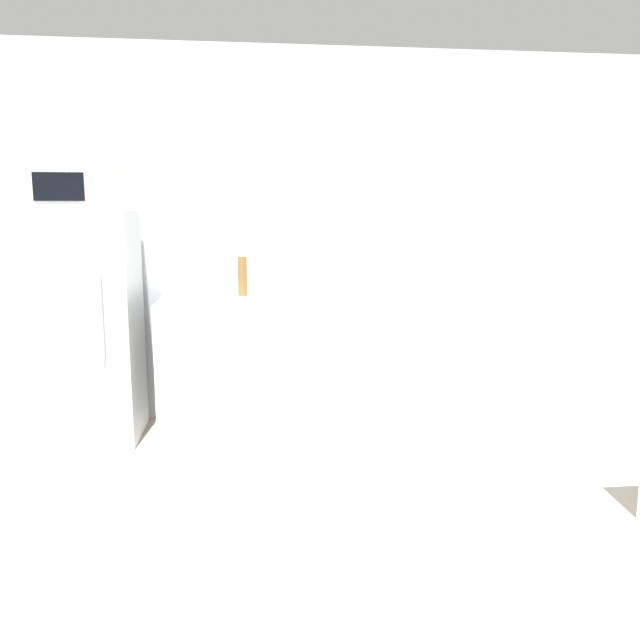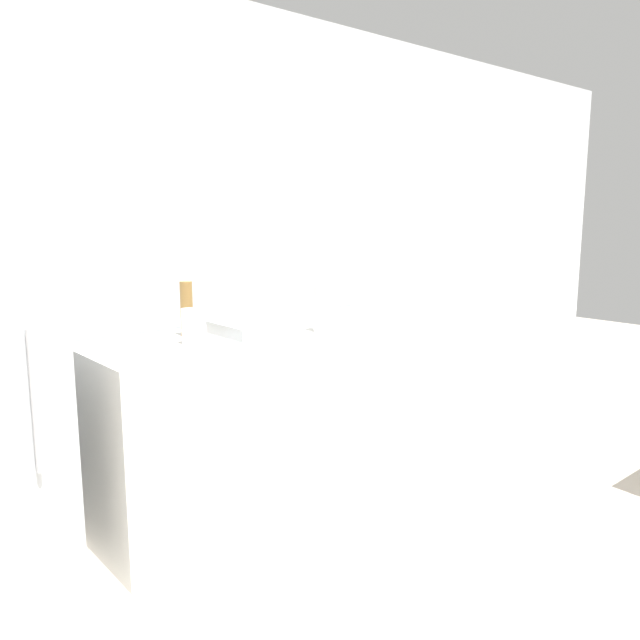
{
  "view_description": "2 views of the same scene",
  "coord_description": "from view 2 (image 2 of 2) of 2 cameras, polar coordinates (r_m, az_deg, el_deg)",
  "views": [
    {
      "loc": [
        -0.27,
        -1.43,
        1.43
      ],
      "look_at": [
        0.11,
        1.92,
        0.88
      ],
      "focal_mm": 35.0,
      "sensor_mm": 36.0,
      "label": 1
    },
    {
      "loc": [
        -1.76,
        0.13,
        1.5
      ],
      "look_at": [
        -0.01,
        2.17,
        1.04
      ],
      "focal_mm": 35.0,
      "sensor_mm": 36.0,
      "label": 2
    }
  ],
  "objects": [
    {
      "name": "wall_back",
      "position": [
        3.42,
        -9.67,
        6.25
      ],
      "size": [
        8.0,
        0.06,
        2.6
      ],
      "primitive_type": "cube",
      "color": "silver",
      "rests_on": "ground_plane"
    },
    {
      "name": "counter",
      "position": [
        3.33,
        -3.67,
        -8.53
      ],
      "size": [
        1.99,
        0.67,
        0.91
      ],
      "primitive_type": "cube",
      "color": "silver",
      "rests_on": "ground_plane"
    },
    {
      "name": "sink_basin",
      "position": [
        3.1,
        -5.97,
        -0.67
      ],
      "size": [
        0.36,
        0.32,
        0.06
      ],
      "primitive_type": "cube",
      "color": "#9EA3A8",
      "rests_on": "counter"
    },
    {
      "name": "bottle_tall",
      "position": [
        3.06,
        -12.09,
        1.0
      ],
      "size": [
        0.06,
        0.06,
        0.27
      ],
      "primitive_type": "cylinder",
      "color": "olive",
      "rests_on": "counter"
    },
    {
      "name": "bottle_short",
      "position": [
        2.88,
        -11.92,
        -0.58
      ],
      "size": [
        0.06,
        0.06,
        0.16
      ],
      "primitive_type": "cylinder",
      "color": "silver",
      "rests_on": "counter"
    },
    {
      "name": "paper_towel_roll",
      "position": [
        3.1,
        0.33,
        1.03
      ],
      "size": [
        0.1,
        0.1,
        0.23
      ],
      "primitive_type": "cylinder",
      "color": "white",
      "rests_on": "counter"
    }
  ]
}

